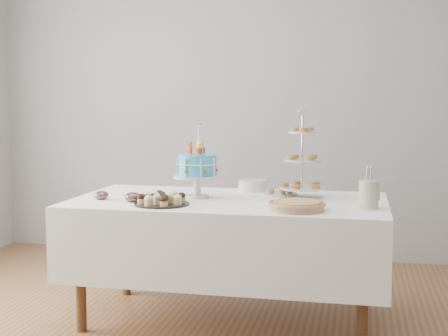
% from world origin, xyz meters
% --- Properties ---
extents(walls, '(5.04, 4.04, 2.70)m').
position_xyz_m(walls, '(0.00, 0.00, 1.35)').
color(walls, gray).
rests_on(walls, floor).
extents(table, '(1.92, 1.02, 0.77)m').
position_xyz_m(table, '(0.00, 0.30, 0.54)').
color(table, white).
rests_on(table, floor).
extents(birthday_cake, '(0.30, 0.30, 0.46)m').
position_xyz_m(birthday_cake, '(-0.20, 0.33, 0.90)').
color(birthday_cake, silver).
rests_on(birthday_cake, table).
extents(cupcake_tray, '(0.32, 0.32, 0.07)m').
position_xyz_m(cupcake_tray, '(-0.34, 0.02, 0.81)').
color(cupcake_tray, black).
rests_on(cupcake_tray, table).
extents(pie, '(0.32, 0.32, 0.05)m').
position_xyz_m(pie, '(0.45, -0.00, 0.80)').
color(pie, tan).
rests_on(pie, table).
extents(tiered_stand, '(0.29, 0.29, 0.56)m').
position_xyz_m(tiered_stand, '(0.44, 0.47, 1.00)').
color(tiered_stand, silver).
rests_on(tiered_stand, table).
extents(plate_stack, '(0.19, 0.19, 0.07)m').
position_xyz_m(plate_stack, '(0.09, 0.69, 0.81)').
color(plate_stack, silver).
rests_on(plate_stack, table).
extents(pastry_plate, '(0.23, 0.23, 0.03)m').
position_xyz_m(pastry_plate, '(0.28, 0.57, 0.79)').
color(pastry_plate, silver).
rests_on(pastry_plate, table).
extents(jam_bowl_a, '(0.10, 0.10, 0.06)m').
position_xyz_m(jam_bowl_a, '(-0.54, 0.08, 0.80)').
color(jam_bowl_a, silver).
rests_on(jam_bowl_a, table).
extents(jam_bowl_b, '(0.09, 0.09, 0.05)m').
position_xyz_m(jam_bowl_b, '(-0.77, 0.13, 0.80)').
color(jam_bowl_b, silver).
rests_on(jam_bowl_b, table).
extents(utensil_pitcher, '(0.12, 0.11, 0.24)m').
position_xyz_m(utensil_pitcher, '(0.84, 0.13, 0.86)').
color(utensil_pitcher, silver).
rests_on(utensil_pitcher, table).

